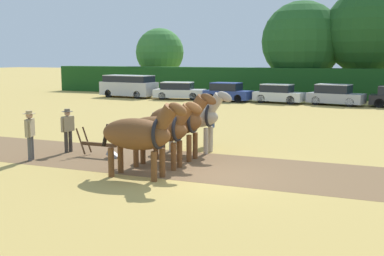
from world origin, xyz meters
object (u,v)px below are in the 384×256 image
(farmer_beside_team, at_px, (211,123))
(parked_car_center_right, at_px, (335,95))
(farmer_onlooker_left, at_px, (30,131))
(parked_van, at_px, (129,86))
(farmer_at_plow, at_px, (68,127))
(draft_horse_trail_right, at_px, (194,116))
(tree_left, at_px, (302,41))
(plow, at_px, (102,148))
(tree_far_left, at_px, (160,52))
(tree_center_left, at_px, (367,32))
(draft_horse_lead_left, at_px, (140,134))
(draft_horse_lead_right, at_px, (161,129))
(draft_horse_trail_left, at_px, (178,120))
(parked_car_center, at_px, (278,94))
(parked_car_left, at_px, (179,91))
(parked_car_center_left, at_px, (228,92))

(farmer_beside_team, distance_m, parked_car_center_right, 19.38)
(farmer_onlooker_left, height_order, parked_van, parked_van)
(farmer_at_plow, bearing_deg, draft_horse_trail_right, 34.49)
(tree_left, height_order, plow, tree_left)
(farmer_onlooker_left, xyz_separation_m, parked_van, (-10.65, 24.45, -0.01))
(tree_left, xyz_separation_m, farmer_at_plow, (-2.82, -31.10, -4.07))
(tree_far_left, bearing_deg, parked_van, -78.94)
(tree_center_left, bearing_deg, farmer_at_plow, -105.02)
(draft_horse_lead_left, bearing_deg, draft_horse_lead_right, 89.95)
(draft_horse_trail_left, bearing_deg, draft_horse_lead_left, -89.90)
(draft_horse_lead_right, bearing_deg, farmer_onlooker_left, -170.94)
(draft_horse_lead_right, distance_m, plow, 2.97)
(farmer_beside_team, xyz_separation_m, parked_van, (-15.38, 19.24, 0.11))
(draft_horse_trail_right, bearing_deg, parked_van, 125.20)
(parked_car_center, bearing_deg, parked_car_left, -172.82)
(draft_horse_lead_right, relative_size, draft_horse_trail_right, 0.96)
(tree_left, distance_m, draft_horse_lead_left, 33.66)
(farmer_at_plow, distance_m, parked_van, 25.20)
(tree_far_left, height_order, tree_center_left, tree_center_left)
(draft_horse_trail_right, height_order, farmer_at_plow, draft_horse_trail_right)
(draft_horse_trail_left, relative_size, plow, 1.59)
(parked_car_center_left, bearing_deg, tree_center_left, 45.44)
(parked_van, xyz_separation_m, parked_car_left, (5.01, -0.06, -0.31))
(plow, xyz_separation_m, farmer_onlooker_left, (-1.95, -1.50, 0.72))
(plow, height_order, farmer_at_plow, farmer_at_plow)
(farmer_beside_team, bearing_deg, draft_horse_trail_right, -130.41)
(parked_car_center, relative_size, parked_car_center_right, 0.93)
(draft_horse_trail_right, height_order, parked_car_center_right, draft_horse_trail_right)
(farmer_at_plow, height_order, parked_car_center, farmer_at_plow)
(tree_center_left, height_order, parked_car_center_left, tree_center_left)
(tree_left, height_order, draft_horse_lead_left, tree_left)
(tree_center_left, relative_size, draft_horse_lead_right, 3.47)
(tree_far_left, distance_m, farmer_beside_team, 34.07)
(tree_center_left, xyz_separation_m, draft_horse_trail_right, (-4.08, -29.46, -4.47))
(draft_horse_lead_right, relative_size, parked_car_center_right, 0.64)
(draft_horse_trail_left, bearing_deg, draft_horse_lead_right, -89.75)
(parked_van, bearing_deg, parked_car_center_right, 5.78)
(farmer_beside_team, height_order, parked_van, parked_van)
(tree_far_left, relative_size, plow, 4.01)
(draft_horse_lead_left, relative_size, parked_van, 0.55)
(tree_far_left, distance_m, tree_center_left, 21.40)
(farmer_beside_team, xyz_separation_m, parked_car_center_left, (-5.95, 19.10, -0.18))
(plow, relative_size, farmer_onlooker_left, 0.95)
(parked_car_left, distance_m, parked_car_center, 8.61)
(farmer_beside_team, distance_m, farmer_onlooker_left, 7.04)
(tree_far_left, relative_size, draft_horse_trail_right, 2.34)
(draft_horse_lead_right, xyz_separation_m, farmer_beside_team, (0.05, 4.37, -0.35))
(draft_horse_lead_left, distance_m, draft_horse_trail_right, 4.29)
(plow, bearing_deg, draft_horse_trail_left, 14.74)
(tree_center_left, height_order, parked_car_left, tree_center_left)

